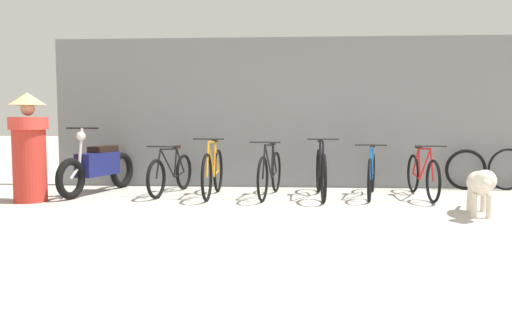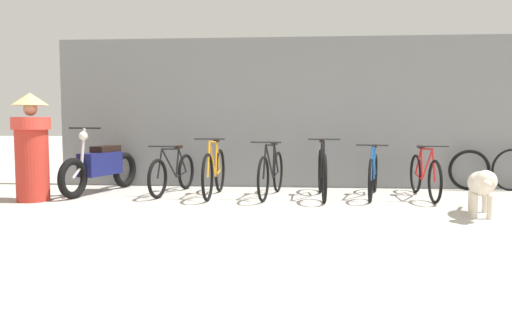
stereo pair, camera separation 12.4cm
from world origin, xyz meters
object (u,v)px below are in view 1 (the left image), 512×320
(bicycle_0, at_px, (171,174))
(bicycle_4, at_px, (371,174))
(bicycle_2, at_px, (270,173))
(spare_tire_right, at_px, (507,169))
(bicycle_5, at_px, (422,175))
(stray_dog, at_px, (481,184))
(bicycle_1, at_px, (213,172))
(spare_tire_left, at_px, (466,170))
(motorcycle, at_px, (98,167))
(bicycle_3, at_px, (321,173))
(person_in_robes, at_px, (29,145))

(bicycle_0, xyz_separation_m, bicycle_4, (3.17, -0.09, 0.02))
(bicycle_2, relative_size, bicycle_4, 1.01)
(bicycle_0, height_order, bicycle_4, bicycle_4)
(bicycle_2, xyz_separation_m, spare_tire_right, (3.97, 0.94, -0.01))
(bicycle_4, height_order, bicycle_5, bicycle_4)
(stray_dog, bearing_deg, bicycle_1, -98.18)
(spare_tire_right, bearing_deg, bicycle_2, -166.65)
(spare_tire_left, distance_m, spare_tire_right, 0.68)
(bicycle_0, distance_m, bicycle_5, 3.94)
(bicycle_5, xyz_separation_m, stray_dog, (0.31, -1.47, 0.06))
(bicycle_1, xyz_separation_m, motorcycle, (-1.91, 0.22, 0.05))
(bicycle_1, bearing_deg, stray_dog, 70.68)
(bicycle_3, bearing_deg, spare_tire_left, 110.93)
(bicycle_5, relative_size, person_in_robes, 1.07)
(bicycle_0, bearing_deg, bicycle_5, 99.28)
(motorcycle, distance_m, spare_tire_left, 6.13)
(bicycle_0, distance_m, person_in_robes, 2.12)
(bicycle_4, bearing_deg, person_in_robes, -68.99)
(stray_dog, bearing_deg, spare_tire_right, 163.50)
(spare_tire_right, bearing_deg, stray_dog, -119.50)
(spare_tire_left, bearing_deg, person_in_robes, -166.44)
(motorcycle, bearing_deg, stray_dog, 88.28)
(stray_dog, xyz_separation_m, person_in_robes, (-6.11, 0.71, 0.42))
(person_in_robes, distance_m, spare_tire_left, 6.96)
(bicycle_0, distance_m, bicycle_4, 3.17)
(spare_tire_left, bearing_deg, motorcycle, -172.98)
(bicycle_1, height_order, bicycle_5, bicycle_1)
(person_in_robes, bearing_deg, stray_dog, 146.71)
(bicycle_2, bearing_deg, bicycle_5, 101.25)
(bicycle_1, relative_size, person_in_robes, 1.07)
(spare_tire_left, bearing_deg, bicycle_2, -163.96)
(bicycle_4, height_order, person_in_robes, person_in_robes)
(bicycle_4, distance_m, person_in_robes, 5.12)
(bicycle_0, relative_size, person_in_robes, 1.04)
(bicycle_4, relative_size, bicycle_5, 0.99)
(bicycle_3, relative_size, spare_tire_left, 2.55)
(bicycle_5, distance_m, stray_dog, 1.50)
(bicycle_3, distance_m, spare_tire_right, 3.33)
(bicycle_2, distance_m, spare_tire_left, 3.42)
(bicycle_0, distance_m, bicycle_2, 1.61)
(bicycle_3, xyz_separation_m, spare_tire_left, (2.51, 0.97, -0.03))
(bicycle_3, relative_size, stray_dog, 1.42)
(bicycle_5, bearing_deg, bicycle_3, -87.58)
(bicycle_2, height_order, motorcycle, motorcycle)
(bicycle_3, bearing_deg, bicycle_5, 93.34)
(bicycle_2, bearing_deg, bicycle_3, 97.87)
(bicycle_2, bearing_deg, person_in_robes, -69.39)
(bicycle_1, height_order, spare_tire_right, bicycle_1)
(bicycle_1, relative_size, stray_dog, 1.36)
(bicycle_4, xyz_separation_m, bicycle_5, (0.77, -0.03, -0.00))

